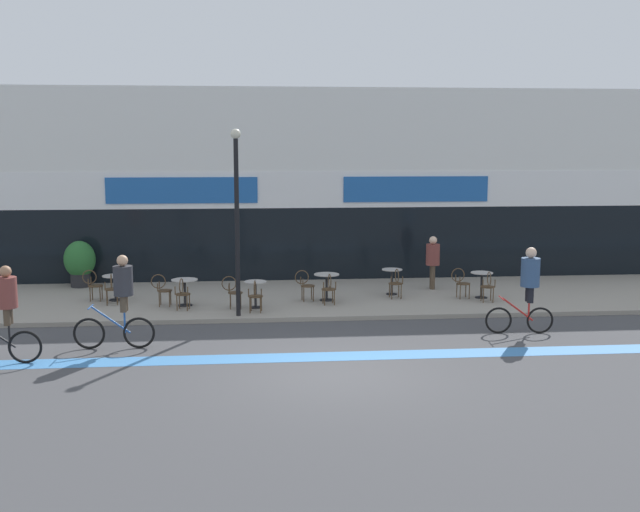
% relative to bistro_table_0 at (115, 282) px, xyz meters
% --- Properties ---
extents(ground_plane, '(120.00, 120.00, 0.00)m').
position_rel_bistro_table_0_xyz_m(ground_plane, '(5.56, -7.14, -0.65)').
color(ground_plane, '#424244').
extents(sidewalk_slab, '(40.00, 5.50, 0.12)m').
position_rel_bistro_table_0_xyz_m(sidewalk_slab, '(5.56, 0.11, -0.59)').
color(sidewalk_slab, gray).
rests_on(sidewalk_slab, ground).
extents(storefront_facade, '(40.00, 4.06, 6.43)m').
position_rel_bistro_table_0_xyz_m(storefront_facade, '(5.56, 4.83, 2.55)').
color(storefront_facade, silver).
rests_on(storefront_facade, ground).
extents(bike_lane_stripe, '(36.00, 0.70, 0.01)m').
position_rel_bistro_table_0_xyz_m(bike_lane_stripe, '(5.56, -5.94, -0.64)').
color(bike_lane_stripe, '#3D7AB7').
rests_on(bike_lane_stripe, ground).
extents(bistro_table_0, '(0.71, 0.71, 0.73)m').
position_rel_bistro_table_0_xyz_m(bistro_table_0, '(0.00, 0.00, 0.00)').
color(bistro_table_0, black).
rests_on(bistro_table_0, sidewalk_slab).
extents(bistro_table_1, '(0.73, 0.73, 0.74)m').
position_rel_bistro_table_0_xyz_m(bistro_table_1, '(2.06, -0.90, 0.01)').
color(bistro_table_1, black).
rests_on(bistro_table_1, sidewalk_slab).
extents(bistro_table_2, '(0.62, 0.62, 0.74)m').
position_rel_bistro_table_0_xyz_m(bistro_table_2, '(4.03, -1.37, -0.00)').
color(bistro_table_2, black).
rests_on(bistro_table_2, sidewalk_slab).
extents(bistro_table_3, '(0.73, 0.73, 0.78)m').
position_rel_bistro_table_0_xyz_m(bistro_table_3, '(6.08, -0.55, 0.03)').
color(bistro_table_3, black).
rests_on(bistro_table_3, sidewalk_slab).
extents(bistro_table_4, '(0.61, 0.61, 0.77)m').
position_rel_bistro_table_0_xyz_m(bistro_table_4, '(8.11, 0.13, 0.01)').
color(bistro_table_4, black).
rests_on(bistro_table_4, sidewalk_slab).
extents(bistro_table_5, '(0.65, 0.65, 0.76)m').
position_rel_bistro_table_0_xyz_m(bistro_table_5, '(10.64, -0.61, 0.01)').
color(bistro_table_5, black).
rests_on(bistro_table_5, sidewalk_slab).
extents(cafe_chair_0_near, '(0.45, 0.60, 0.90)m').
position_rel_bistro_table_0_xyz_m(cafe_chair_0_near, '(0.01, -0.62, -0.01)').
color(cafe_chair_0_near, '#4C3823').
rests_on(cafe_chair_0_near, sidewalk_slab).
extents(cafe_chair_0_side, '(0.58, 0.40, 0.90)m').
position_rel_bistro_table_0_xyz_m(cafe_chair_0_side, '(-0.63, 0.00, -0.01)').
color(cafe_chair_0_side, '#4C3823').
rests_on(cafe_chair_0_side, sidewalk_slab).
extents(cafe_chair_1_near, '(0.45, 0.60, 0.90)m').
position_rel_bistro_table_0_xyz_m(cafe_chair_1_near, '(2.05, -1.53, -0.01)').
color(cafe_chair_1_near, '#4C3823').
rests_on(cafe_chair_1_near, sidewalk_slab).
extents(cafe_chair_1_side, '(0.58, 0.41, 0.90)m').
position_rel_bistro_table_0_xyz_m(cafe_chair_1_side, '(1.43, -0.90, -0.01)').
color(cafe_chair_1_side, '#4C3823').
rests_on(cafe_chair_1_side, sidewalk_slab).
extents(cafe_chair_2_near, '(0.44, 0.59, 0.90)m').
position_rel_bistro_table_0_xyz_m(cafe_chair_2_near, '(4.02, -2.00, -0.01)').
color(cafe_chair_2_near, '#4C3823').
rests_on(cafe_chair_2_near, sidewalk_slab).
extents(cafe_chair_2_side, '(0.57, 0.40, 0.90)m').
position_rel_bistro_table_0_xyz_m(cafe_chair_2_side, '(3.40, -1.37, -0.01)').
color(cafe_chair_2_side, '#4C3823').
rests_on(cafe_chair_2_side, sidewalk_slab).
extents(cafe_chair_3_near, '(0.43, 0.59, 0.90)m').
position_rel_bistro_table_0_xyz_m(cafe_chair_3_near, '(6.08, -1.18, -0.01)').
color(cafe_chair_3_near, '#4C3823').
rests_on(cafe_chair_3_near, sidewalk_slab).
extents(cafe_chair_3_side, '(0.60, 0.44, 0.90)m').
position_rel_bistro_table_0_xyz_m(cafe_chair_3_side, '(5.45, -0.56, -0.01)').
color(cafe_chair_3_side, '#4C3823').
rests_on(cafe_chair_3_side, sidewalk_slab).
extents(cafe_chair_4_near, '(0.42, 0.58, 0.90)m').
position_rel_bistro_table_0_xyz_m(cafe_chair_4_near, '(8.12, -0.49, -0.01)').
color(cafe_chair_4_near, '#4C3823').
rests_on(cafe_chair_4_near, sidewalk_slab).
extents(cafe_chair_5_near, '(0.43, 0.59, 0.90)m').
position_rel_bistro_table_0_xyz_m(cafe_chair_5_near, '(10.63, -1.24, -0.01)').
color(cafe_chair_5_near, '#4C3823').
rests_on(cafe_chair_5_near, sidewalk_slab).
extents(cafe_chair_5_side, '(0.59, 0.43, 0.90)m').
position_rel_bistro_table_0_xyz_m(cafe_chair_5_side, '(10.01, -0.62, -0.01)').
color(cafe_chair_5_side, '#4C3823').
rests_on(cafe_chair_5_side, sidewalk_slab).
extents(planter_pot, '(0.97, 0.97, 1.46)m').
position_rel_bistro_table_0_xyz_m(planter_pot, '(-1.49, 2.27, 0.27)').
color(planter_pot, '#232326').
rests_on(planter_pot, sidewalk_slab).
extents(lamp_post, '(0.26, 0.26, 4.86)m').
position_rel_bistro_table_0_xyz_m(lamp_post, '(3.57, -2.29, 2.30)').
color(lamp_post, black).
rests_on(lamp_post, sidewalk_slab).
extents(cyclist_0, '(1.83, 0.49, 2.14)m').
position_rel_bistro_table_0_xyz_m(cyclist_0, '(0.99, -4.85, 0.57)').
color(cyclist_0, black).
rests_on(cyclist_0, ground).
extents(cyclist_1, '(1.80, 0.48, 2.10)m').
position_rel_bistro_table_0_xyz_m(cyclist_1, '(-1.22, -5.85, 0.54)').
color(cyclist_1, black).
rests_on(cyclist_1, ground).
extents(cyclist_2, '(1.67, 0.55, 2.13)m').
position_rel_bistro_table_0_xyz_m(cyclist_2, '(10.61, -4.35, 0.62)').
color(cyclist_2, black).
rests_on(cyclist_2, ground).
extents(pedestrian_near_end, '(0.47, 0.47, 1.65)m').
position_rel_bistro_table_0_xyz_m(pedestrian_near_end, '(9.54, 0.90, 0.46)').
color(pedestrian_near_end, '#4C3D2D').
rests_on(pedestrian_near_end, sidewalk_slab).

